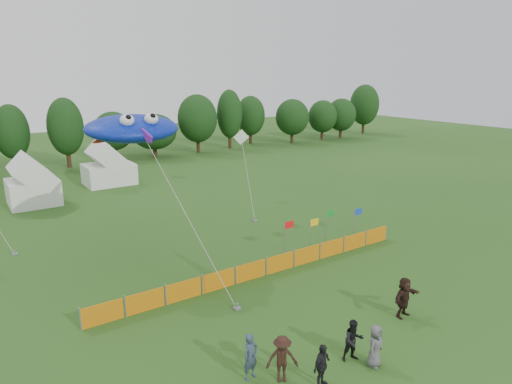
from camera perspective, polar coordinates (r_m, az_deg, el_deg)
ground at (r=20.64m, az=9.86°, el=-17.79°), size 160.00×160.00×0.00m
treeline at (r=59.27m, az=-20.41°, el=7.33°), size 104.57×8.78×8.36m
tent_left at (r=43.06m, az=-26.17°, el=0.92°), size 4.01×4.01×3.54m
tent_right at (r=48.01m, az=-17.94°, el=2.93°), size 4.75×3.80×3.35m
barrier_fence at (r=25.73m, az=1.20°, el=-9.35°), size 19.90×0.06×1.00m
flag_row at (r=30.36m, az=8.17°, el=-3.98°), size 6.73×0.75×2.06m
spectator_a at (r=17.83m, az=-0.67°, el=-19.88°), size 0.73×0.56×1.81m
spectator_b at (r=19.14m, az=12.09°, el=-17.69°), size 1.00×0.88×1.73m
spectator_c at (r=17.71m, az=3.28°, el=-20.12°), size 1.36×1.16×1.83m
spectator_d at (r=17.66m, az=8.22°, el=-20.69°), size 1.06×0.67×1.68m
spectator_e at (r=19.03m, az=14.66°, el=-18.12°), size 0.97×0.80×1.71m
spectator_f at (r=22.63m, az=18.03°, el=-12.41°), size 1.84×0.76×1.93m
stingray_kite at (r=26.54m, az=-15.37°, el=7.72°), size 5.72×14.98×8.97m
small_kite_white at (r=39.45m, az=-1.52°, el=4.84°), size 4.13×7.37×6.06m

